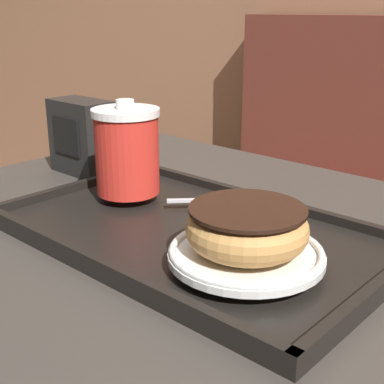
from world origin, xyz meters
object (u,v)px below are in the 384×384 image
Objects in this scene: coffee_cup_front at (127,151)px; spoon at (249,198)px; donut_chocolate_glazed at (247,228)px; napkin_dispenser at (82,137)px.

coffee_cup_front reaches higher than spoon.
napkin_dispenser is at bearing 164.42° from donut_chocolate_glazed.
coffee_cup_front is 0.27m from donut_chocolate_glazed.
donut_chocolate_glazed is 1.01× the size of napkin_dispenser.
napkin_dispenser reaches higher than donut_chocolate_glazed.
donut_chocolate_glazed is at bearing -100.09° from spoon.
coffee_cup_front is at bearing 164.46° from spoon.
donut_chocolate_glazed is 0.19m from spoon.
napkin_dispenser is (-0.35, -0.02, 0.04)m from spoon.
donut_chocolate_glazed reaches higher than spoon.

